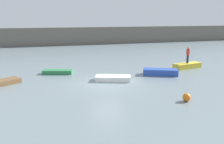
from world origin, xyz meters
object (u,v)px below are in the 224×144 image
rowboat_yellow (187,66)px  rowboat_brown (0,83)px  rowboat_blue (160,72)px  mooring_buoy (187,97)px  rowboat_green (58,72)px  rowboat_white (113,78)px  person_red_shirt (188,54)px

rowboat_yellow → rowboat_brown: bearing=173.1°
rowboat_blue → mooring_buoy: (-1.84, -6.72, -0.02)m
rowboat_green → rowboat_white: rowboat_white is taller
rowboat_blue → rowboat_brown: bearing=-156.7°
rowboat_blue → mooring_buoy: size_ratio=6.01×
rowboat_green → rowboat_blue: rowboat_blue is taller
rowboat_brown → rowboat_green: size_ratio=1.10×
rowboat_brown → mooring_buoy: (11.30, -7.34, 0.07)m
rowboat_blue → mooring_buoy: 6.97m
mooring_buoy → rowboat_white: bearing=114.6°
rowboat_green → rowboat_white: bearing=-26.5°
person_red_shirt → mooring_buoy: (-5.87, -8.58, -1.19)m
rowboat_white → rowboat_blue: bearing=29.2°
rowboat_white → rowboat_yellow: size_ratio=0.93×
rowboat_white → mooring_buoy: mooring_buoy is taller
rowboat_white → person_red_shirt: (8.65, 2.52, 1.24)m
rowboat_brown → mooring_buoy: size_ratio=5.77×
rowboat_yellow → mooring_buoy: size_ratio=6.02×
rowboat_white → mooring_buoy: (2.77, -6.06, 0.05)m
rowboat_brown → rowboat_blue: size_ratio=0.96×
rowboat_yellow → mooring_buoy: rowboat_yellow is taller
person_red_shirt → rowboat_green: bearing=173.8°
rowboat_blue → mooring_buoy: bearing=-79.3°
rowboat_green → mooring_buoy: size_ratio=5.25×
rowboat_white → person_red_shirt: size_ratio=1.68×
rowboat_white → mooring_buoy: size_ratio=5.61×
rowboat_blue → person_red_shirt: person_red_shirt is taller
rowboat_green → mooring_buoy: 12.06m
rowboat_blue → rowboat_yellow: 4.44m
rowboat_white → rowboat_blue: size_ratio=0.93×
rowboat_brown → rowboat_blue: 13.16m
rowboat_brown → person_red_shirt: 17.27m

